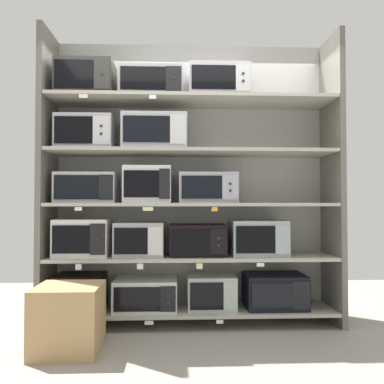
{
  "coord_description": "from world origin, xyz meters",
  "views": [
    {
      "loc": [
        -0.16,
        -3.72,
        1.1
      ],
      "look_at": [
        0.0,
        0.0,
        1.2
      ],
      "focal_mm": 37.97,
      "sensor_mm": 36.0,
      "label": 1
    }
  ],
  "objects": [
    {
      "name": "microwave_0",
      "position": [
        -1.01,
        -0.0,
        0.3
      ],
      "size": [
        0.43,
        0.38,
        0.32
      ],
      "color": "black",
      "rests_on": "shelf_0"
    },
    {
      "name": "upright_left",
      "position": [
        -1.31,
        0.0,
        1.33
      ],
      "size": [
        0.05,
        0.51,
        2.66
      ],
      "primitive_type": "cube",
      "color": "#68645B",
      "rests_on": "ground"
    },
    {
      "name": "microwave_1",
      "position": [
        -0.42,
        -0.0,
        0.28
      ],
      "size": [
        0.56,
        0.44,
        0.27
      ],
      "color": "silver",
      "rests_on": "shelf_0"
    },
    {
      "name": "back_panel",
      "position": [
        0.0,
        0.28,
        1.33
      ],
      "size": [
        2.77,
        0.04,
        2.66
      ],
      "primitive_type": "cube",
      "color": "#B2B2AD",
      "rests_on": "ground"
    },
    {
      "name": "microwave_3",
      "position": [
        0.76,
        -0.0,
        0.29
      ],
      "size": [
        0.54,
        0.42,
        0.31
      ],
      "color": "black",
      "rests_on": "shelf_0"
    },
    {
      "name": "upright_right",
      "position": [
        1.31,
        0.0,
        1.33
      ],
      "size": [
        0.05,
        0.51,
        2.66
      ],
      "primitive_type": "cube",
      "color": "#68645B",
      "rests_on": "ground"
    },
    {
      "name": "shelf_0",
      "position": [
        0.0,
        0.0,
        0.13
      ],
      "size": [
        2.57,
        0.51,
        0.03
      ],
      "primitive_type": "cube",
      "color": "#ADA899",
      "rests_on": "ground"
    },
    {
      "name": "microwave_11",
      "position": [
        -0.97,
        -0.0,
        1.74
      ],
      "size": [
        0.51,
        0.35,
        0.31
      ],
      "color": "#B9B5C1",
      "rests_on": "shelf_3"
    },
    {
      "name": "microwave_14",
      "position": [
        -0.37,
        -0.0,
        2.2
      ],
      "size": [
        0.57,
        0.35,
        0.27
      ],
      "color": "#A4A5A1",
      "rests_on": "shelf_4"
    },
    {
      "name": "price_tag_4",
      "position": [
        -0.45,
        -0.26,
        0.56
      ],
      "size": [
        0.05,
        0.0,
        0.05
      ],
      "primitive_type": "cube",
      "color": "white"
    },
    {
      "name": "microwave_2",
      "position": [
        0.18,
        -0.0,
        0.29
      ],
      "size": [
        0.44,
        0.37,
        0.3
      ],
      "color": "#B3BEB7",
      "rests_on": "shelf_0"
    },
    {
      "name": "shelf_3",
      "position": [
        0.0,
        0.0,
        1.57
      ],
      "size": [
        2.57,
        0.51,
        0.03
      ],
      "primitive_type": "cube",
      "color": "#ADA899"
    },
    {
      "name": "price_tag_9",
      "position": [
        0.18,
        -0.26,
        1.05
      ],
      "size": [
        0.05,
        0.0,
        0.04
      ],
      "primitive_type": "cube",
      "color": "orange"
    },
    {
      "name": "microwave_13",
      "position": [
        -0.97,
        -0.0,
        2.22
      ],
      "size": [
        0.51,
        0.39,
        0.32
      ],
      "color": "#30312B",
      "rests_on": "shelf_4"
    },
    {
      "name": "shelf_2",
      "position": [
        0.0,
        0.0,
        1.09
      ],
      "size": [
        2.57,
        0.51,
        0.03
      ],
      "primitive_type": "cube",
      "color": "#ADA899"
    },
    {
      "name": "price_tag_1",
      "position": [
        -0.37,
        -0.26,
        0.09
      ],
      "size": [
        0.07,
        0.0,
        0.03
      ],
      "primitive_type": "cube",
      "color": "white"
    },
    {
      "name": "ground",
      "position": [
        0.0,
        -1.0,
        -0.01
      ],
      "size": [
        6.57,
        6.0,
        0.02
      ],
      "primitive_type": "cube",
      "color": "gray"
    },
    {
      "name": "shelf_1",
      "position": [
        0.0,
        0.0,
        0.61
      ],
      "size": [
        2.57,
        0.51,
        0.03
      ],
      "primitive_type": "cube",
      "color": "#ADA899"
    },
    {
      "name": "shipping_carton",
      "position": [
        -0.95,
        -0.65,
        0.24
      ],
      "size": [
        0.47,
        0.47,
        0.49
      ],
      "primitive_type": "cube",
      "color": "tan",
      "rests_on": "ground"
    },
    {
      "name": "price_tag_10",
      "position": [
        -0.94,
        -0.26,
        2.01
      ],
      "size": [
        0.07,
        0.0,
        0.03
      ],
      "primitive_type": "cube",
      "color": "beige"
    },
    {
      "name": "microwave_7",
      "position": [
        0.61,
        -0.0,
        0.78
      ],
      "size": [
        0.5,
        0.4,
        0.32
      ],
      "color": "#99A7AA",
      "rests_on": "shelf_1"
    },
    {
      "name": "price_tag_6",
      "position": [
        0.58,
        -0.26,
        0.57
      ],
      "size": [
        0.07,
        0.0,
        0.03
      ],
      "primitive_type": "cube",
      "color": "white"
    },
    {
      "name": "microwave_8",
      "position": [
        -0.96,
        -0.0,
        1.24
      ],
      "size": [
        0.54,
        0.34,
        0.27
      ],
      "color": "#B9BBC4",
      "rests_on": "shelf_2"
    },
    {
      "name": "microwave_9",
      "position": [
        -0.4,
        -0.0,
        1.27
      ],
      "size": [
        0.42,
        0.42,
        0.33
      ],
      "color": "silver",
      "rests_on": "shelf_2"
    },
    {
      "name": "shelf_4",
      "position": [
        0.0,
        0.0,
        2.05
      ],
      "size": [
        2.57,
        0.51,
        0.03
      ],
      "primitive_type": "cube",
      "color": "#ADA899"
    },
    {
      "name": "price_tag_5",
      "position": [
        0.05,
        -0.26,
        0.56
      ],
      "size": [
        0.05,
        0.0,
        0.05
      ],
      "primitive_type": "cube",
      "color": "beige"
    },
    {
      "name": "microwave_10",
      "position": [
        0.14,
        -0.0,
        1.24
      ],
      "size": [
        0.53,
        0.38,
        0.27
      ],
      "color": "#A5A5AF",
      "rests_on": "shelf_2"
    },
    {
      "name": "microwave_5",
      "position": [
        -0.48,
        -0.0,
        0.77
      ],
      "size": [
        0.44,
        0.43,
        0.31
      ],
      "color": "#9CA0A2",
      "rests_on": "shelf_1"
    },
    {
      "name": "price_tag_8",
      "position": [
        -0.39,
        -0.26,
        1.05
      ],
      "size": [
        0.09,
        0.0,
        0.03
      ],
      "primitive_type": "cube",
      "color": "beige"
    },
    {
      "name": "price_tag_0",
      "position": [
        -1.03,
        -0.26,
        0.09
      ],
      "size": [
        0.07,
        0.0,
        0.03
      ],
      "primitive_type": "cube",
      "color": "beige"
    },
    {
      "name": "price_tag_11",
      "position": [
        -0.35,
        -0.26,
        2.01
      ],
      "size": [
        0.06,
        0.0,
        0.03
      ],
      "primitive_type": "cube",
      "color": "white"
    },
    {
      "name": "microwave_4",
      "position": [
        -0.99,
        -0.0,
        0.79
      ],
      "size": [
        0.48,
        0.4,
        0.33
      ],
      "color": "silver",
      "rests_on": "shelf_1"
    },
    {
      "name": "microwave_6",
      "position": [
        0.05,
        -0.0,
        0.76
      ],
      "size": [
        0.51,
        0.39,
        0.28
      ],
      "color": "black",
      "rests_on": "shelf_1"
    },
    {
      "name": "price_tag_2",
      "position": [
        0.23,
        -0.26,
        0.09
      ],
      "size": [
        0.06,
        0.0,
        0.03
      ],
      "primitive_type": "cube",
      "color": "white"
    },
    {
      "name": "price_tag_3",
      "position": [
        -0.97,
        -0.26,
        0.56
      ],
      "size": [
        0.05,
        0.0,
        0.05
      ],
      "primitive_type": "cube",
      "color": "white"
    },
    {
      "name": "microwave_15",
      "position": [
        0.24,
        -0.0,
        2.21
      ],
      "size": [
        0.56,
        0.37,
        0.3
      ],
      "color": "#B9B1BB",
      "rests_on": "shelf_4"
    },
    {
      "name": "price_tag_7",
      "position": [
        -0.97,
        -0.26,
        1.05
      ],
      "size": [
        0.06,
        0.0,
        0.03
      ],
      "primitive_type": "cube",
      "color": "beige"
    },
    {
      "name": "microwave_12",
      "position": [
        -0.34,
        -0.0,
        1.74
      ],
      "size": [
        0.58,
        0.43,
        0.32
      ],
      "color": "#B5B9B9",
      "rests_on": "shelf_3"
    }
  ]
}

